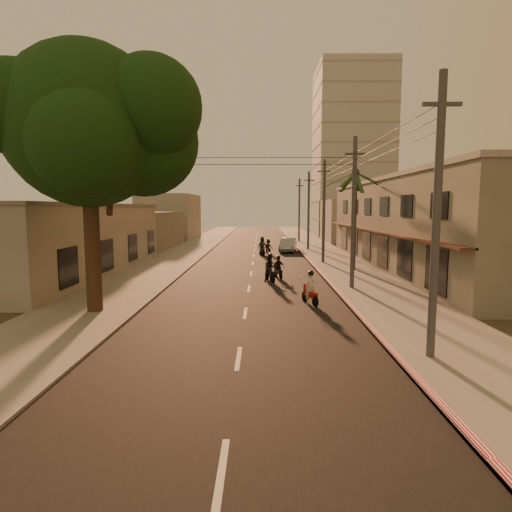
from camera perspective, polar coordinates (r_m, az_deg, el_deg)
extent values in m
plane|color=#383023|center=(18.10, -1.68, -9.20)|extent=(160.00, 160.00, 0.00)
cube|color=black|center=(37.74, -0.45, -0.97)|extent=(10.00, 140.00, 0.02)
cube|color=slate|center=(38.33, 10.84, -0.89)|extent=(5.00, 140.00, 0.12)
cube|color=slate|center=(38.61, -11.65, -0.86)|extent=(5.00, 140.00, 0.12)
cube|color=#B6131C|center=(33.05, 8.26, -1.94)|extent=(0.20, 60.00, 0.20)
cube|color=gray|center=(37.84, 21.24, 3.92)|extent=(8.00, 34.00, 7.00)
cube|color=#9E9A8F|center=(37.89, 21.47, 9.44)|extent=(8.20, 34.20, 0.30)
cube|color=#43251B|center=(36.58, 14.89, 3.44)|extent=(0.80, 34.00, 0.12)
cube|color=#9E9A8F|center=(34.77, -24.41, 1.94)|extent=(8.00, 24.00, 5.00)
cube|color=gray|center=(34.69, -24.61, 6.23)|extent=(8.20, 24.20, 0.20)
cube|color=#B7B5B2|center=(75.54, 12.66, 13.23)|extent=(12.00, 12.00, 28.00)
cylinder|color=black|center=(20.98, -20.96, 0.88)|extent=(0.70, 0.70, 6.00)
cylinder|color=black|center=(21.02, -18.83, 9.16)|extent=(1.22, 2.17, 3.04)
cylinder|color=black|center=(20.89, -23.17, 9.55)|extent=(1.31, 1.49, 2.73)
sphere|color=black|center=(21.20, -21.58, 15.83)|extent=(7.20, 7.20, 7.20)
sphere|color=black|center=(21.38, -14.82, 14.63)|extent=(5.20, 5.20, 5.20)
sphere|color=black|center=(22.59, -25.12, 14.30)|extent=(4.80, 4.80, 4.80)
sphere|color=black|center=(19.19, -21.84, 14.14)|extent=(4.60, 4.60, 4.60)
sphere|color=black|center=(19.97, -13.79, 18.76)|extent=(4.40, 4.40, 4.40)
sphere|color=black|center=(21.24, -29.19, 16.83)|extent=(4.00, 4.00, 4.00)
sphere|color=black|center=(23.25, -16.47, 17.90)|extent=(4.40, 4.40, 4.40)
cylinder|color=black|center=(34.21, 12.97, 4.47)|extent=(0.32, 0.32, 7.60)
sphere|color=black|center=(34.30, 13.14, 10.83)|extent=(0.60, 0.60, 0.60)
cylinder|color=#38383A|center=(14.49, 22.93, 4.43)|extent=(0.26, 0.26, 9.00)
cube|color=#38383A|center=(14.82, 23.55, 18.08)|extent=(1.20, 0.12, 0.12)
cylinder|color=#38383A|center=(26.00, 12.87, 5.45)|extent=(0.26, 0.26, 9.00)
cube|color=#38383A|center=(26.18, 13.07, 13.13)|extent=(1.20, 0.12, 0.12)
cylinder|color=#38383A|center=(37.81, 9.03, 5.79)|extent=(0.26, 0.26, 9.00)
cube|color=#38383A|center=(37.94, 9.12, 11.08)|extent=(1.20, 0.12, 0.12)
cylinder|color=#38383A|center=(49.72, 7.02, 5.96)|extent=(0.26, 0.26, 9.00)
cube|color=#38383A|center=(49.81, 7.07, 9.99)|extent=(1.20, 0.12, 0.12)
cylinder|color=#38383A|center=(61.66, 5.78, 6.06)|extent=(0.26, 0.26, 9.00)
cube|color=#38383A|center=(61.74, 5.82, 9.31)|extent=(1.20, 0.12, 0.12)
cube|color=#9E9A8F|center=(63.84, 12.70, 4.60)|extent=(8.00, 14.00, 6.00)
cube|color=#9E9A8F|center=(53.55, -15.33, 3.35)|extent=(8.00, 14.00, 4.40)
cube|color=#9E9A8F|center=(70.97, -11.36, 5.21)|extent=(8.00, 14.00, 7.00)
cylinder|color=black|center=(22.53, 6.52, -5.39)|extent=(0.27, 0.55, 0.55)
cylinder|color=black|center=(21.44, 7.91, -6.02)|extent=(0.27, 0.55, 0.55)
cube|color=maroon|center=(21.86, 7.29, -5.05)|extent=(0.62, 1.12, 0.30)
cube|color=maroon|center=(22.27, 6.75, -4.44)|extent=(0.31, 0.19, 0.59)
cylinder|color=silver|center=(22.31, 6.63, -3.52)|extent=(0.53, 0.22, 0.04)
imported|color=beige|center=(21.81, 7.30, -4.31)|extent=(0.85, 0.77, 1.66)
sphere|color=black|center=(21.68, 7.33, -2.29)|extent=(0.30, 0.30, 0.30)
sphere|color=silver|center=(22.14, 6.01, -2.94)|extent=(0.12, 0.12, 0.12)
sphere|color=silver|center=(22.37, 7.30, -2.86)|extent=(0.12, 0.12, 0.12)
cylinder|color=black|center=(29.11, 1.48, -2.62)|extent=(0.27, 0.60, 0.59)
cylinder|color=black|center=(27.87, 2.28, -3.03)|extent=(0.27, 0.60, 0.59)
cube|color=black|center=(28.37, 1.92, -2.27)|extent=(0.61, 1.20, 0.32)
cube|color=black|center=(28.85, 1.60, -1.81)|extent=(0.33, 0.19, 0.64)
cylinder|color=silver|center=(28.92, 1.53, -1.04)|extent=(0.57, 0.20, 0.04)
imported|color=black|center=(28.33, 1.92, -1.66)|extent=(1.23, 1.14, 1.78)
sphere|color=black|center=(28.22, 1.93, 0.03)|extent=(0.32, 0.32, 0.32)
cylinder|color=black|center=(30.42, 2.59, -2.31)|extent=(0.24, 0.51, 0.50)
cylinder|color=black|center=(29.38, 3.32, -2.63)|extent=(0.24, 0.51, 0.50)
cube|color=black|center=(29.80, 3.00, -2.03)|extent=(0.53, 1.01, 0.27)
cube|color=black|center=(30.20, 2.71, -1.66)|extent=(0.28, 0.17, 0.54)
cylinder|color=silver|center=(30.26, 2.65, -1.04)|extent=(0.48, 0.19, 0.04)
imported|color=black|center=(29.76, 3.00, -1.54)|extent=(1.09, 0.87, 1.50)
sphere|color=black|center=(29.67, 3.01, -0.19)|extent=(0.27, 0.27, 0.27)
cylinder|color=black|center=(44.75, 0.68, 0.58)|extent=(0.20, 0.62, 0.61)
cylinder|color=black|center=(43.41, 0.95, 0.40)|extent=(0.20, 0.62, 0.61)
cube|color=black|center=(43.97, 0.83, 0.86)|extent=(0.48, 1.23, 0.33)
cube|color=black|center=(44.49, 0.73, 1.14)|extent=(0.34, 0.16, 0.65)
cylinder|color=silver|center=(44.59, 0.70, 1.64)|extent=(0.60, 0.13, 0.04)
imported|color=black|center=(43.94, 0.83, 1.27)|extent=(1.07, 0.85, 1.83)
sphere|color=black|center=(43.87, 0.83, 2.40)|extent=(0.33, 0.33, 0.33)
cylinder|color=black|center=(45.98, 1.44, 0.67)|extent=(0.21, 0.52, 0.51)
cylinder|color=black|center=(44.88, 1.81, 0.53)|extent=(0.21, 0.52, 0.51)
cube|color=black|center=(45.34, 1.64, 0.90)|extent=(0.49, 1.04, 0.27)
cube|color=black|center=(45.77, 1.50, 1.13)|extent=(0.29, 0.15, 0.55)
cylinder|color=silver|center=(45.84, 1.46, 1.54)|extent=(0.50, 0.16, 0.04)
imported|color=black|center=(45.32, 1.64, 1.23)|extent=(1.26, 1.03, 1.53)
sphere|color=black|center=(45.26, 1.65, 2.14)|extent=(0.27, 0.27, 0.27)
imported|color=#9B9EA3|center=(47.62, 4.29, 1.47)|extent=(3.00, 5.11, 1.53)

